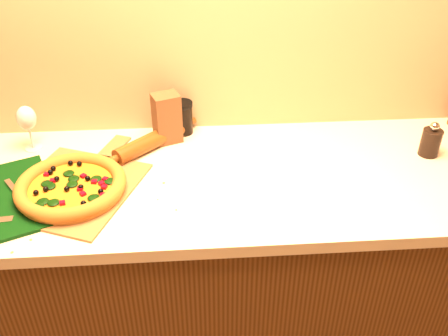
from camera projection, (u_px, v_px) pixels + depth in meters
cabinet at (214, 278)px, 1.87m from camera, size 2.80×0.65×0.86m
countertop at (212, 180)px, 1.62m from camera, size 2.84×0.68×0.04m
pizza_peel at (76, 186)px, 1.55m from camera, size 0.48×0.57×0.01m
pizza at (71, 186)px, 1.51m from camera, size 0.33×0.33×0.05m
cutting_board at (3, 200)px, 1.49m from camera, size 0.41×0.47×0.03m
bottle_cap at (17, 215)px, 1.43m from camera, size 0.03×0.03×0.01m
pepper_grinder at (431, 141)px, 1.68m from camera, size 0.07×0.07×0.12m
rolling_pin at (151, 142)px, 1.73m from camera, size 0.33×0.30×0.06m
wine_glass at (27, 119)px, 1.68m from camera, size 0.07×0.07×0.16m
paper_bag at (167, 118)px, 1.74m from camera, size 0.11×0.10×0.18m
dark_jar at (183, 117)px, 1.80m from camera, size 0.08×0.08×0.12m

